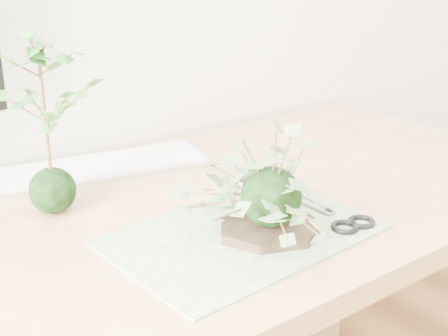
% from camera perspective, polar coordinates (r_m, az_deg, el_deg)
% --- Properties ---
extents(desk, '(1.60, 0.70, 0.74)m').
position_cam_1_polar(desk, '(1.10, -5.26, -8.52)').
color(desk, tan).
rests_on(desk, ground_plane).
extents(cutting_mat, '(0.43, 0.30, 0.00)m').
position_cam_1_polar(cutting_mat, '(0.99, 1.74, -6.08)').
color(cutting_mat, '#6F9863').
rests_on(cutting_mat, desk).
extents(stone_dish, '(0.22, 0.22, 0.01)m').
position_cam_1_polar(stone_dish, '(0.98, 4.25, -5.58)').
color(stone_dish, black).
rests_on(stone_dish, cutting_mat).
extents(ivy_kokedama, '(0.28, 0.28, 0.19)m').
position_cam_1_polar(ivy_kokedama, '(0.94, 4.41, -0.17)').
color(ivy_kokedama, black).
rests_on(ivy_kokedama, stone_dish).
extents(maple_kokedama, '(0.22, 0.22, 0.33)m').
position_cam_1_polar(maple_kokedama, '(1.04, -16.40, 7.84)').
color(maple_kokedama, black).
rests_on(maple_kokedama, desk).
extents(keyboard, '(0.50, 0.23, 0.02)m').
position_cam_1_polar(keyboard, '(1.26, -12.20, -0.07)').
color(keyboard, silver).
rests_on(keyboard, desk).
extents(scissors, '(0.09, 0.19, 0.01)m').
position_cam_1_polar(scissors, '(1.04, 10.91, -4.57)').
color(scissors, '#959595').
rests_on(scissors, cutting_mat).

